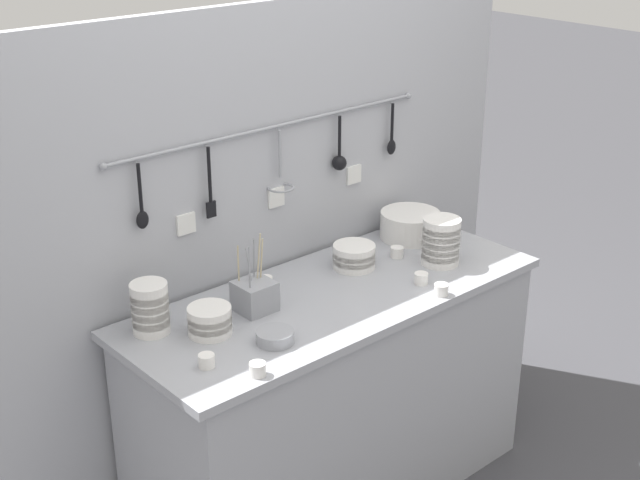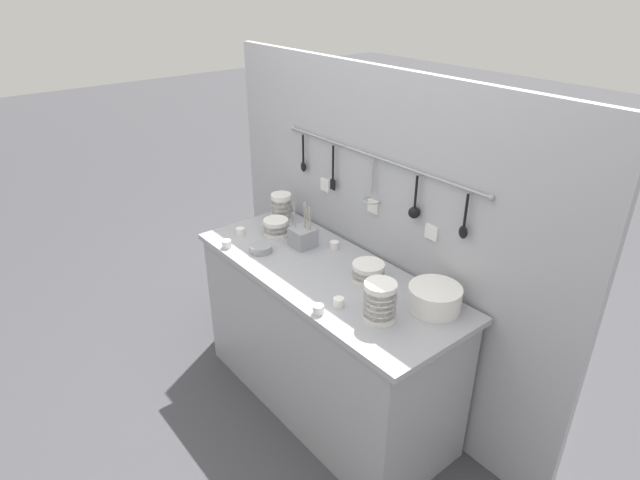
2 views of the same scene
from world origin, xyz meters
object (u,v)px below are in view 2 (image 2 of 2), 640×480
at_px(bowl_stack_wide_centre, 380,301).
at_px(bowl_stack_tall_left, 276,227).
at_px(cup_centre, 227,244).
at_px(plate_stack, 435,298).
at_px(bowl_stack_nested_right, 281,208).
at_px(steel_mixing_bowl, 261,248).
at_px(cup_mid_row, 339,302).
at_px(cutlery_caddy, 303,237).
at_px(bowl_stack_back_corner, 368,272).
at_px(cup_edge_far, 334,245).
at_px(cup_front_right, 240,231).
at_px(cup_beside_plates, 390,295).
at_px(cup_back_left, 318,309).

relative_size(bowl_stack_wide_centre, bowl_stack_tall_left, 1.27).
bearing_deg(cup_centre, plate_stack, 21.11).
relative_size(bowl_stack_nested_right, plate_stack, 0.72).
relative_size(bowl_stack_tall_left, steel_mixing_bowl, 1.17).
xyz_separation_m(bowl_stack_nested_right, cup_mid_row, (0.90, -0.33, -0.06)).
bearing_deg(cutlery_caddy, bowl_stack_tall_left, -170.31).
relative_size(bowl_stack_wide_centre, cup_centre, 3.60).
xyz_separation_m(cup_centre, cup_mid_row, (0.81, 0.10, 0.00)).
relative_size(bowl_stack_back_corner, steel_mixing_bowl, 1.30).
bearing_deg(cup_edge_far, bowl_stack_nested_right, -178.42).
height_order(bowl_stack_wide_centre, cup_front_right, bowl_stack_wide_centre).
xyz_separation_m(bowl_stack_wide_centre, plate_stack, (0.10, 0.24, -0.04)).
distance_m(bowl_stack_wide_centre, cup_centre, 1.01).
distance_m(bowl_stack_nested_right, bowl_stack_back_corner, 0.82).
xyz_separation_m(cup_centre, cup_beside_plates, (0.91, 0.32, 0.00)).
height_order(bowl_stack_wide_centre, bowl_stack_back_corner, bowl_stack_wide_centre).
xyz_separation_m(bowl_stack_back_corner, cup_back_left, (0.07, -0.36, -0.02)).
distance_m(bowl_stack_nested_right, bowl_stack_wide_centre, 1.11).
bearing_deg(bowl_stack_nested_right, steel_mixing_bowl, -51.13).
relative_size(plate_stack, cup_back_left, 4.77).
relative_size(cutlery_caddy, cup_back_left, 5.43).
xyz_separation_m(cup_edge_far, cup_front_right, (-0.46, -0.30, 0.00)).
distance_m(bowl_stack_tall_left, cup_beside_plates, 0.87).
relative_size(cutlery_caddy, cup_mid_row, 5.43).
height_order(bowl_stack_nested_right, cup_mid_row, bowl_stack_nested_right).
distance_m(steel_mixing_bowl, cup_back_left, 0.65).
distance_m(bowl_stack_back_corner, steel_mixing_bowl, 0.62).
distance_m(bowl_stack_nested_right, cup_beside_plates, 1.01).
relative_size(steel_mixing_bowl, cup_centre, 2.42).
bearing_deg(cup_front_right, cup_beside_plates, 10.40).
distance_m(plate_stack, steel_mixing_bowl, 0.98).
bearing_deg(bowl_stack_nested_right, bowl_stack_wide_centre, -13.26).
relative_size(bowl_stack_tall_left, bowl_stack_back_corner, 0.90).
bearing_deg(cup_centre, steel_mixing_bowl, 36.41).
bearing_deg(bowl_stack_nested_right, bowl_stack_back_corner, -4.81).
distance_m(cutlery_caddy, cup_mid_row, 0.61).
bearing_deg(cup_mid_row, bowl_stack_back_corner, 107.74).
height_order(bowl_stack_nested_right, bowl_stack_wide_centre, bowl_stack_wide_centre).
relative_size(bowl_stack_back_corner, cup_beside_plates, 3.16).
distance_m(steel_mixing_bowl, cup_centre, 0.20).
height_order(steel_mixing_bowl, cup_centre, cup_centre).
bearing_deg(cup_front_right, cup_mid_row, -2.26).
relative_size(cup_centre, cup_mid_row, 1.00).
distance_m(bowl_stack_nested_right, plate_stack, 1.18).
distance_m(cutlery_caddy, cup_centre, 0.41).
height_order(bowl_stack_wide_centre, bowl_stack_tall_left, bowl_stack_wide_centre).
height_order(bowl_stack_nested_right, cutlery_caddy, cutlery_caddy).
relative_size(plate_stack, cup_edge_far, 4.77).
relative_size(cutlery_caddy, cup_edge_far, 5.43).
relative_size(plate_stack, cutlery_caddy, 0.88).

